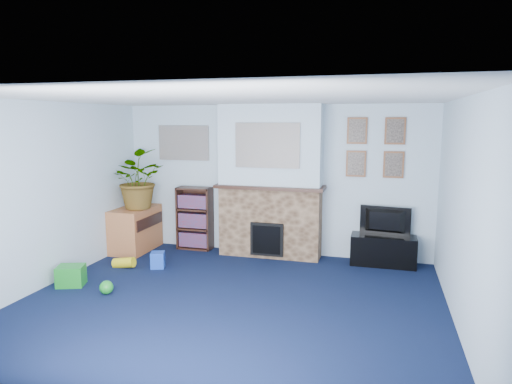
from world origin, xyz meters
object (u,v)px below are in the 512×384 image
(bookshelf, at_px, (195,220))
(television, at_px, (384,221))
(tv_stand, at_px, (383,250))
(sideboard, at_px, (136,230))

(bookshelf, bearing_deg, television, -1.05)
(tv_stand, bearing_deg, television, 90.00)
(television, distance_m, bookshelf, 3.08)
(sideboard, bearing_deg, tv_stand, 4.01)
(tv_stand, distance_m, television, 0.44)
(tv_stand, distance_m, sideboard, 4.00)
(television, distance_m, sideboard, 4.02)
(bookshelf, height_order, sideboard, bookshelf)
(tv_stand, relative_size, sideboard, 1.02)
(tv_stand, height_order, sideboard, sideboard)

